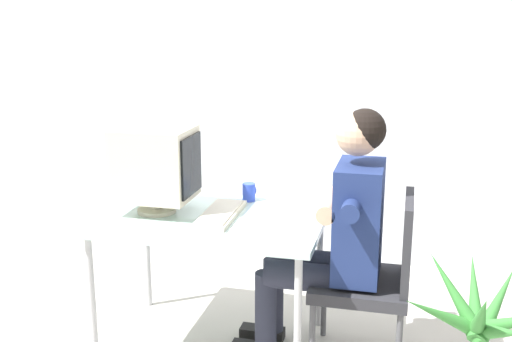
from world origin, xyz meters
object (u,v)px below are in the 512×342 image
office_chair (375,273)px  keyboard (220,214)px  crt_monitor (156,164)px  person_seated (337,227)px  desk (211,225)px  desk_mug (249,192)px

office_chair → keyboard: bearing=-178.0°
crt_monitor → person_seated: 0.97m
desk → desk_mug: desk_mug is taller
desk → desk_mug: (0.12, 0.31, 0.10)m
crt_monitor → person_seated: person_seated is taller
desk → keyboard: (0.05, -0.01, 0.07)m
keyboard → desk_mug: bearing=77.6°
office_chair → person_seated: bearing=-180.0°
desk → person_seated: 0.64m
desk → keyboard: size_ratio=2.46×
crt_monitor → keyboard: crt_monitor is taller
keyboard → desk_mug: 0.32m
crt_monitor → desk_mug: (0.41, 0.32, -0.21)m
desk → keyboard: keyboard is taller
desk → person_seated: bearing=1.7°
crt_monitor → desk_mug: bearing=37.6°
desk → office_chair: bearing=1.3°
office_chair → desk_mug: size_ratio=8.88×
person_seated → keyboard: bearing=-177.3°
desk_mug → office_chair: bearing=-21.8°
desk_mug → person_seated: bearing=-28.8°
desk → crt_monitor: bearing=-178.0°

